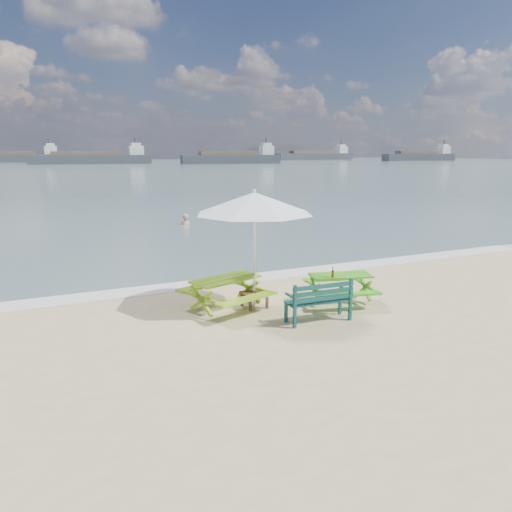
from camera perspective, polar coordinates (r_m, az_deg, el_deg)
name	(u,v)px	position (r m, az deg, el deg)	size (l,w,h in m)	color
sea	(52,170)	(92.91, -22.30, 9.07)	(300.00, 300.00, 0.00)	slate
foam_strip	(233,280)	(13.77, -2.66, -2.75)	(22.00, 0.90, 0.01)	silver
picnic_table_left	(226,295)	(11.19, -3.46, -4.44)	(2.00, 2.11, 0.74)	#81B21B
picnic_table_right	(340,289)	(11.91, 9.60, -3.72)	(1.77, 1.88, 0.67)	#40A619
park_bench	(318,309)	(10.58, 7.11, -6.01)	(1.42, 0.55, 0.86)	#0F403B
side_table	(254,299)	(11.42, -0.19, -4.99)	(0.56, 0.56, 0.34)	brown
patio_umbrella	(254,203)	(10.98, -0.19, 6.06)	(2.79, 2.79, 2.62)	silver
beer_bottle	(333,274)	(11.50, 8.76, -2.05)	(0.06, 0.06, 0.24)	brown
swimmer	(185,231)	(24.13, -8.08, 2.82)	(0.64, 0.44, 1.69)	tan
mooring_pilings	(251,208)	(27.62, -0.63, 5.54)	(0.56, 0.76, 1.21)	black
cargo_ships	(225,158)	(141.47, -3.56, 11.16)	(138.46, 40.78, 4.40)	#373B41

